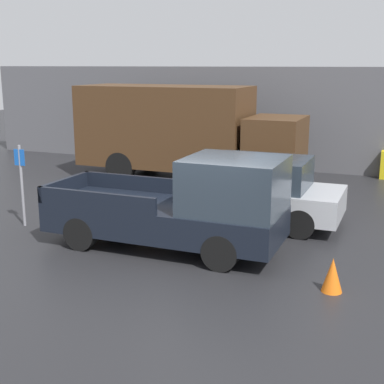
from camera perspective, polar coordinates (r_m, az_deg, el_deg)
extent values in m
plane|color=#232326|center=(11.25, 1.92, -7.09)|extent=(60.00, 60.00, 0.00)
cube|color=#56565B|center=(20.47, 11.94, 7.53)|extent=(28.00, 0.15, 3.86)
cube|color=black|center=(11.75, -3.01, -2.81)|extent=(5.19, 1.92, 0.66)
cube|color=#28333D|center=(10.95, 4.57, 0.76)|extent=(1.97, 1.80, 1.12)
cube|color=black|center=(12.92, -6.03, 0.96)|extent=(2.85, 0.10, 0.36)
cube|color=black|center=(11.39, -10.32, -0.89)|extent=(2.85, 0.10, 0.36)
cube|color=black|center=(12.88, -13.35, 0.63)|extent=(0.10, 1.92, 0.36)
cylinder|color=black|center=(12.04, 5.69, -3.90)|extent=(0.74, 0.26, 0.74)
cylinder|color=black|center=(10.52, 3.05, -6.46)|extent=(0.74, 0.26, 0.74)
cylinder|color=black|center=(13.26, -7.76, -2.32)|extent=(0.74, 0.26, 0.74)
cylinder|color=black|center=(11.90, -11.79, -4.34)|extent=(0.74, 0.26, 0.74)
cube|color=#B7BABF|center=(13.68, 6.68, -0.67)|extent=(4.34, 1.99, 0.66)
cube|color=#28333D|center=(13.49, 7.30, 2.14)|extent=(2.39, 1.75, 0.73)
cylinder|color=black|center=(14.32, 12.81, -1.42)|extent=(0.70, 0.22, 0.70)
cylinder|color=black|center=(12.62, 11.45, -3.37)|extent=(0.70, 0.22, 0.70)
cylinder|color=black|center=(14.96, 2.61, -0.45)|extent=(0.70, 0.22, 0.70)
cylinder|color=black|center=(13.35, 0.03, -2.17)|extent=(0.70, 0.22, 0.70)
cube|color=#472D19|center=(17.50, 8.93, 4.93)|extent=(1.70, 2.28, 1.82)
cube|color=#472D19|center=(18.73, -2.92, 7.06)|extent=(5.87, 2.40, 2.75)
cylinder|color=black|center=(18.74, 8.67, 2.76)|extent=(1.02, 0.30, 1.02)
cylinder|color=black|center=(16.71, 6.94, 1.51)|extent=(1.02, 0.30, 1.02)
cylinder|color=black|center=(20.38, -4.67, 3.73)|extent=(1.02, 0.30, 1.02)
cylinder|color=black|center=(18.54, -7.63, 2.68)|extent=(1.02, 0.30, 1.02)
cylinder|color=gray|center=(13.84, -17.67, 0.61)|extent=(0.07, 0.07, 2.04)
cube|color=blue|center=(13.70, -17.94, 3.53)|extent=(0.30, 0.02, 0.40)
cone|color=orange|center=(9.90, 14.75, -8.56)|extent=(0.37, 0.37, 0.63)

